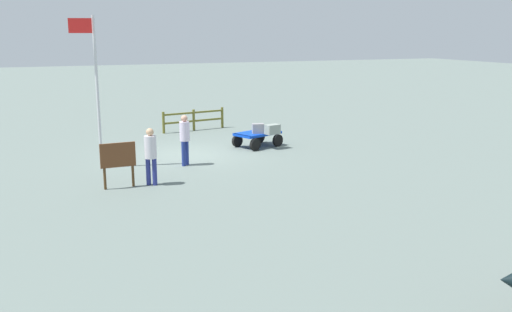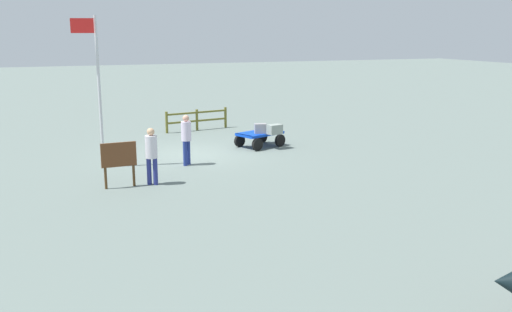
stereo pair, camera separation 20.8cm
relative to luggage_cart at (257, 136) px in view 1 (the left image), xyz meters
The scene contains 9 objects.
ground_plane 2.98m from the luggage_cart, ahead, with size 120.00×120.00×0.00m, color slate.
luggage_cart is the anchor object (origin of this frame).
suitcase_tan 0.46m from the luggage_cart, 75.07° to the left, with size 0.51×0.38×0.39m.
suitcase_olive 0.82m from the luggage_cart, 123.17° to the left, with size 0.65×0.48×0.38m.
worker_lead 4.15m from the luggage_cart, 30.36° to the left, with size 0.49×0.49×1.77m.
worker_trailing 6.67m from the luggage_cart, 39.10° to the left, with size 0.49×0.49×1.75m.
flagpole 6.96m from the luggage_cart, 11.86° to the left, with size 0.83×0.20×5.08m.
signboard 7.41m from the luggage_cart, 34.16° to the left, with size 1.04×0.12×1.37m.
wooden_fence 4.85m from the luggage_cart, 74.08° to the right, with size 3.12×0.64×0.99m.
Camera 1 is at (5.45, 20.22, 4.57)m, focal length 39.38 mm.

